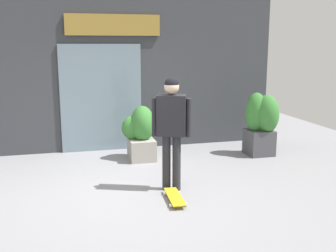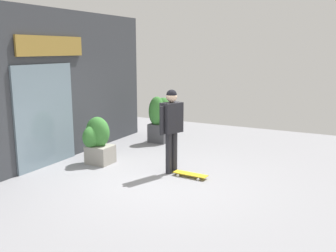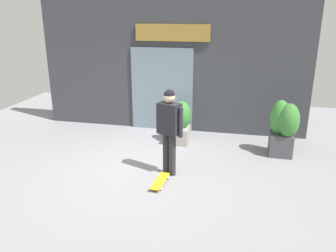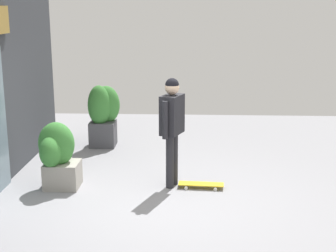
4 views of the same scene
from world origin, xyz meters
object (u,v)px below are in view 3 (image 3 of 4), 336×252
(planter_box_right, at_px, (180,120))
(skateboard, at_px, (160,181))
(skateboarder, at_px, (169,123))
(planter_box_left, at_px, (284,126))

(planter_box_right, bearing_deg, skateboard, -88.68)
(skateboarder, bearing_deg, planter_box_right, -154.14)
(skateboard, relative_size, planter_box_left, 0.57)
(skateboarder, xyz_separation_m, planter_box_left, (2.33, 1.52, -0.39))
(skateboarder, relative_size, planter_box_right, 1.66)
(planter_box_left, bearing_deg, skateboard, -140.33)
(planter_box_left, height_order, planter_box_right, planter_box_left)
(planter_box_left, bearing_deg, skateboarder, -146.82)
(planter_box_left, distance_m, planter_box_right, 2.49)
(skateboarder, xyz_separation_m, skateboard, (-0.08, -0.48, -1.04))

